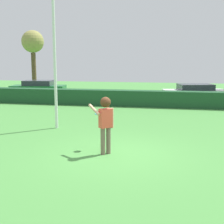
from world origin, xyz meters
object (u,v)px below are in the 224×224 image
Objects in this scene: frisbee at (98,114)px; parked_car_white at (195,92)px; lamppost at (54,41)px; parked_car_green at (38,87)px; willow_tree at (33,44)px; person at (105,118)px.

frisbee is 0.05× the size of parked_car_white.
frisbee is 0.03× the size of lamppost.
parked_car_green is (-5.69, 10.63, -2.95)m from lamppost.
parked_car_green reaches higher than frisbee.
willow_tree is (-10.29, 17.04, 3.15)m from frisbee.
frisbee is at bearing -58.86° from willow_tree.
lamppost reaches higher than person.
parked_car_white is (11.98, -1.31, 0.00)m from parked_car_green.
person is 0.66m from frisbee.
person is 0.32× the size of willow_tree.
lamppost is (-2.47, 2.60, 2.49)m from frisbee.
person is 20.81m from willow_tree.
parked_car_white is (3.82, 11.92, -0.46)m from frisbee.
lamppost reaches higher than parked_car_white.
person is 12.95m from parked_car_white.
person is at bearing -56.81° from frisbee.
willow_tree reaches higher than parked_car_green.
lamppost reaches higher than parked_car_green.
frisbee is 12.53m from parked_car_white.
frisbee is (-0.36, 0.55, 0.02)m from person.
parked_car_green is 5.66m from willow_tree.
frisbee is at bearing 123.19° from person.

